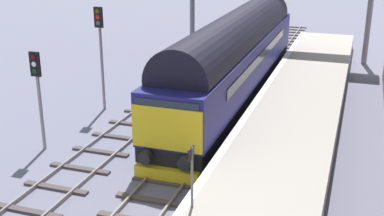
{
  "coord_description": "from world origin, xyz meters",
  "views": [
    {
      "loc": [
        6.1,
        -18.2,
        8.6
      ],
      "look_at": [
        0.2,
        -0.82,
        2.1
      ],
      "focal_mm": 47.0,
      "sensor_mm": 36.0,
      "label": 1
    }
  ],
  "objects_px": {
    "signal_post_far": "(101,46)",
    "platform_number_sign": "(192,168)",
    "diesel_locomotive": "(236,54)",
    "signal_post_mid": "(38,88)"
  },
  "relations": [
    {
      "from": "platform_number_sign",
      "to": "signal_post_mid",
      "type": "bearing_deg",
      "value": 152.93
    },
    {
      "from": "signal_post_far",
      "to": "platform_number_sign",
      "type": "xyz_separation_m",
      "value": [
        7.84,
        -9.24,
        -1.04
      ]
    },
    {
      "from": "diesel_locomotive",
      "to": "signal_post_mid",
      "type": "height_order",
      "value": "diesel_locomotive"
    },
    {
      "from": "platform_number_sign",
      "to": "diesel_locomotive",
      "type": "bearing_deg",
      "value": 98.64
    },
    {
      "from": "signal_post_far",
      "to": "diesel_locomotive",
      "type": "bearing_deg",
      "value": 32.1
    },
    {
      "from": "signal_post_mid",
      "to": "signal_post_far",
      "type": "bearing_deg",
      "value": 90.0
    },
    {
      "from": "signal_post_mid",
      "to": "signal_post_far",
      "type": "xyz_separation_m",
      "value": [
        0.0,
        5.23,
        0.6
      ]
    },
    {
      "from": "signal_post_mid",
      "to": "signal_post_far",
      "type": "relative_size",
      "value": 0.8
    },
    {
      "from": "diesel_locomotive",
      "to": "platform_number_sign",
      "type": "height_order",
      "value": "diesel_locomotive"
    },
    {
      "from": "signal_post_far",
      "to": "platform_number_sign",
      "type": "distance_m",
      "value": 12.16
    }
  ]
}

